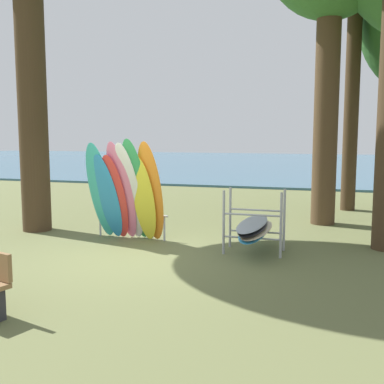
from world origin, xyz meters
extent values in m
plane|color=#60663D|center=(0.00, 0.00, 0.00)|extent=(80.00, 80.00, 0.00)
cube|color=#38607A|center=(0.00, 29.94, 0.05)|extent=(80.00, 36.00, 0.10)
cylinder|color=#42301E|center=(-3.27, 1.69, 3.67)|extent=(0.68, 0.68, 7.33)
cylinder|color=#42301E|center=(4.07, 7.12, 3.44)|extent=(0.43, 0.43, 6.87)
cylinder|color=#4C3823|center=(3.38, 4.56, 3.03)|extent=(0.61, 0.61, 6.06)
ellipsoid|color=#38B2AD|center=(-1.27, 1.20, 1.08)|extent=(0.56, 0.94, 2.16)
ellipsoid|color=#2D8ED1|center=(-1.11, 1.20, 0.96)|extent=(0.63, 0.85, 1.91)
ellipsoid|color=red|center=(-0.94, 1.21, 0.96)|extent=(0.55, 0.79, 1.91)
ellipsoid|color=pink|center=(-0.77, 1.22, 1.09)|extent=(0.62, 0.91, 2.19)
ellipsoid|color=white|center=(-0.61, 1.22, 1.08)|extent=(0.58, 0.93, 2.17)
ellipsoid|color=#339E56|center=(-0.44, 1.23, 1.13)|extent=(0.53, 0.93, 2.25)
ellipsoid|color=yellow|center=(-0.28, 1.24, 0.94)|extent=(0.59, 0.66, 1.87)
ellipsoid|color=orange|center=(-0.11, 1.25, 1.10)|extent=(0.56, 0.72, 2.19)
cylinder|color=#9EA0A5|center=(-1.49, 1.55, 0.28)|extent=(0.04, 0.04, 0.55)
cylinder|color=#9EA0A5|center=(0.11, 1.48, 0.28)|extent=(0.04, 0.04, 0.55)
cylinder|color=#9EA0A5|center=(-0.69, 1.51, 0.55)|extent=(1.76, 0.12, 0.04)
cylinder|color=#9EA0A5|center=(1.60, 0.75, 0.62)|extent=(0.05, 0.05, 1.25)
cylinder|color=#9EA0A5|center=(2.70, 0.75, 0.62)|extent=(0.05, 0.05, 1.25)
cylinder|color=#9EA0A5|center=(1.60, 1.35, 0.62)|extent=(0.05, 0.05, 1.25)
cylinder|color=#9EA0A5|center=(2.70, 1.35, 0.62)|extent=(0.05, 0.05, 1.25)
cylinder|color=#9EA0A5|center=(2.15, 0.75, 0.35)|extent=(1.10, 0.04, 0.04)
cylinder|color=#9EA0A5|center=(2.15, 0.75, 0.80)|extent=(1.10, 0.04, 0.04)
cylinder|color=#9EA0A5|center=(2.15, 1.35, 0.35)|extent=(1.10, 0.04, 0.04)
cylinder|color=#9EA0A5|center=(2.15, 1.35, 0.80)|extent=(1.10, 0.04, 0.04)
ellipsoid|color=#2D8ED1|center=(2.14, 1.05, 0.40)|extent=(0.56, 2.11, 0.06)
ellipsoid|color=#C6B289|center=(2.21, 1.05, 0.46)|extent=(0.56, 2.11, 0.06)
ellipsoid|color=black|center=(2.13, 1.05, 0.52)|extent=(0.51, 2.10, 0.06)
ellipsoid|color=gray|center=(2.12, 1.05, 0.58)|extent=(0.52, 2.11, 0.06)
camera|label=1|loc=(3.59, -7.98, 2.32)|focal=43.77mm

